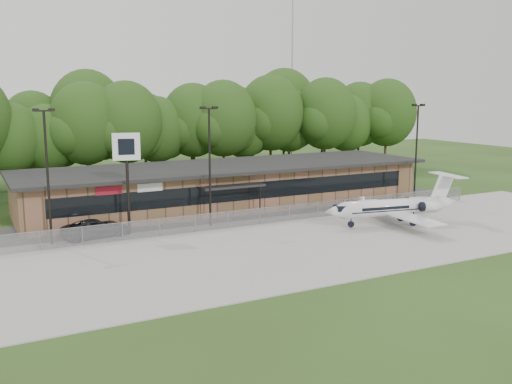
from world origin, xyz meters
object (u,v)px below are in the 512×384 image
business_jet (396,208)px  suv (96,228)px  pole_sign (127,157)px  terminal (227,185)px

business_jet → suv: size_ratio=2.44×
business_jet → pole_sign: pole_sign is taller
business_jet → suv: bearing=172.0°
terminal → business_jet: 17.22m
terminal → business_jet: business_jet is taller
terminal → business_jet: bearing=-57.0°
suv → pole_sign: size_ratio=0.64×
terminal → pole_sign: size_ratio=4.98×
terminal → business_jet: (9.38, -14.43, -0.63)m
business_jet → pole_sign: size_ratio=1.56×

